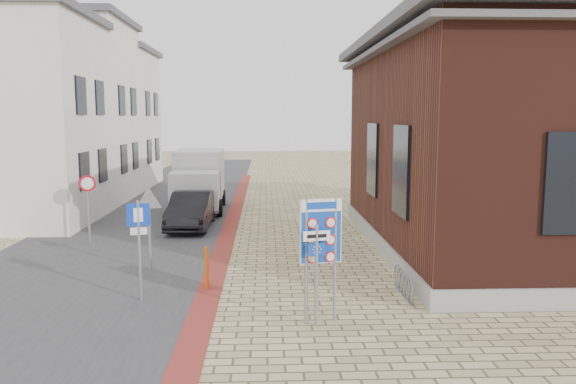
{
  "coord_description": "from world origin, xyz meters",
  "views": [
    {
      "loc": [
        -0.61,
        -10.62,
        4.21
      ],
      "look_at": [
        -0.01,
        4.36,
        2.2
      ],
      "focal_mm": 35.0,
      "sensor_mm": 36.0,
      "label": 1
    }
  ],
  "objects_px": {
    "sedan": "(191,210)",
    "bollard": "(207,268)",
    "parking_sign": "(139,233)",
    "box_truck": "(199,180)",
    "essen_sign": "(316,261)",
    "border_sign": "(321,234)"
  },
  "relations": [
    {
      "from": "sedan",
      "to": "bollard",
      "type": "bearing_deg",
      "value": -78.89
    },
    {
      "from": "parking_sign",
      "to": "box_truck",
      "type": "bearing_deg",
      "value": 77.66
    },
    {
      "from": "essen_sign",
      "to": "parking_sign",
      "type": "height_order",
      "value": "parking_sign"
    },
    {
      "from": "box_truck",
      "to": "parking_sign",
      "type": "distance_m",
      "value": 12.63
    },
    {
      "from": "box_truck",
      "to": "parking_sign",
      "type": "xyz_separation_m",
      "value": [
        0.13,
        -12.63,
        0.19
      ]
    },
    {
      "from": "parking_sign",
      "to": "essen_sign",
      "type": "bearing_deg",
      "value": -36.5
    },
    {
      "from": "parking_sign",
      "to": "sedan",
      "type": "bearing_deg",
      "value": 76.79
    },
    {
      "from": "sedan",
      "to": "border_sign",
      "type": "xyz_separation_m",
      "value": [
        3.96,
        -10.12,
        1.16
      ]
    },
    {
      "from": "box_truck",
      "to": "essen_sign",
      "type": "bearing_deg",
      "value": -76.11
    },
    {
      "from": "bollard",
      "to": "essen_sign",
      "type": "bearing_deg",
      "value": -45.4
    },
    {
      "from": "essen_sign",
      "to": "border_sign",
      "type": "bearing_deg",
      "value": 47.95
    },
    {
      "from": "sedan",
      "to": "essen_sign",
      "type": "bearing_deg",
      "value": -68.47
    },
    {
      "from": "essen_sign",
      "to": "parking_sign",
      "type": "distance_m",
      "value": 4.26
    },
    {
      "from": "sedan",
      "to": "box_truck",
      "type": "bearing_deg",
      "value": 93.5
    },
    {
      "from": "border_sign",
      "to": "parking_sign",
      "type": "relative_size",
      "value": 1.1
    },
    {
      "from": "sedan",
      "to": "bollard",
      "type": "height_order",
      "value": "sedan"
    },
    {
      "from": "essen_sign",
      "to": "parking_sign",
      "type": "relative_size",
      "value": 0.89
    },
    {
      "from": "sedan",
      "to": "box_truck",
      "type": "xyz_separation_m",
      "value": [
        -0.17,
        4.01,
        0.71
      ]
    },
    {
      "from": "box_truck",
      "to": "bollard",
      "type": "xyz_separation_m",
      "value": [
        1.56,
        -11.83,
        -0.86
      ]
    },
    {
      "from": "sedan",
      "to": "parking_sign",
      "type": "distance_m",
      "value": 8.67
    },
    {
      "from": "parking_sign",
      "to": "border_sign",
      "type": "bearing_deg",
      "value": -33.47
    },
    {
      "from": "border_sign",
      "to": "bollard",
      "type": "distance_m",
      "value": 3.69
    }
  ]
}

